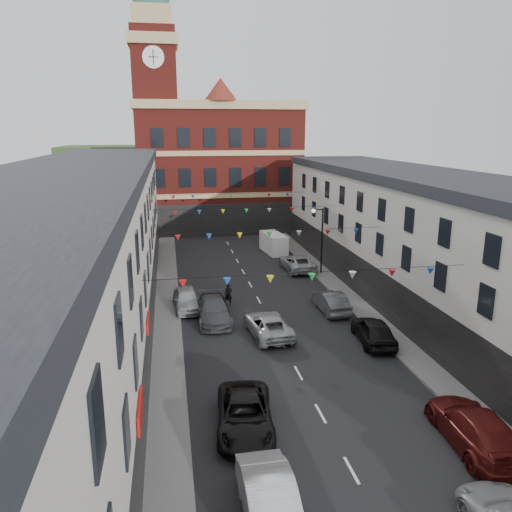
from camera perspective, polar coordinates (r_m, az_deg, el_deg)
ground at (r=31.05m, az=2.97°, el=-9.86°), size 160.00×160.00×0.00m
pavement_left at (r=32.17m, az=-10.07°, el=-9.04°), size 1.80×64.00×0.15m
pavement_right at (r=34.83m, az=13.45°, el=-7.37°), size 1.80×64.00×0.15m
terrace_left at (r=30.00m, az=-19.86°, el=-0.74°), size 8.40×56.00×10.70m
terrace_right at (r=34.81m, az=21.96°, el=0.21°), size 8.40×56.00×9.70m
civic_building at (r=66.03m, az=-4.38°, el=10.25°), size 20.60×13.30×18.50m
clock_tower at (r=62.66m, az=-11.34°, el=16.03°), size 5.60×5.60×30.00m
distant_hill at (r=89.97m, az=-8.46°, el=9.18°), size 40.00×14.00×10.00m
street_lamp at (r=44.46m, az=7.27°, el=2.75°), size 1.10×0.36×6.00m
car_left_b at (r=18.16m, az=1.71°, el=-26.55°), size 1.75×4.87×1.60m
car_left_c at (r=22.63m, az=-1.29°, el=-17.63°), size 2.95×5.41×1.44m
car_left_d at (r=34.22m, az=-4.86°, el=-6.14°), size 2.25×5.41×1.56m
car_left_e at (r=36.55m, az=-7.94°, el=-4.90°), size 2.05×4.61×1.54m
car_right_c at (r=23.35m, az=23.79°, el=-17.58°), size 2.71×5.82×1.64m
car_right_d at (r=31.53m, az=13.28°, el=-8.30°), size 2.29×4.79×1.58m
car_right_e at (r=36.24m, az=8.51°, el=-5.13°), size 1.70×4.57×1.49m
car_right_f at (r=46.28m, az=4.72°, el=-0.75°), size 2.68×5.43×1.48m
moving_car at (r=31.81m, az=1.40°, el=-7.87°), size 2.75×5.23×1.40m
white_van at (r=52.87m, az=2.02°, el=1.49°), size 2.30×4.75×2.02m
pedestrian at (r=37.05m, az=-3.17°, el=-4.40°), size 0.72×0.59×1.68m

